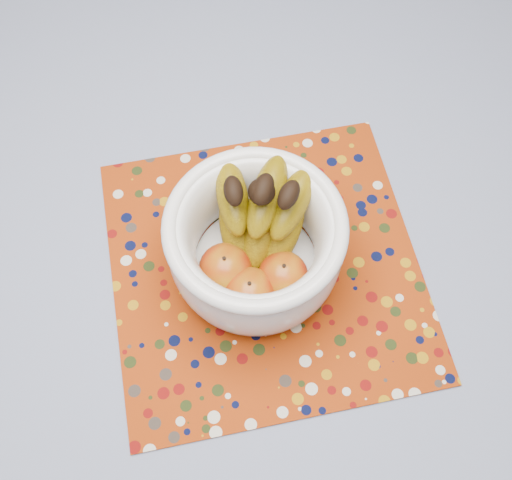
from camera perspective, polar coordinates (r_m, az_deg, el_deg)
table at (r=0.99m, az=-2.56°, el=0.84°), size 1.20×1.20×0.75m
tablecloth at (r=0.92m, az=-2.77°, el=3.15°), size 1.32×1.32×0.01m
placemat at (r=0.87m, az=0.88°, el=-2.58°), size 0.57×0.57×0.00m
fruit_bowl at (r=0.79m, az=0.06°, el=0.18°), size 0.23×0.24×0.19m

